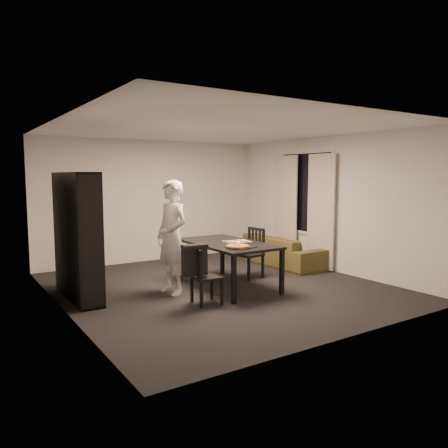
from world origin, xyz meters
TOP-DOWN VIEW (x-y plane):
  - room at (0.00, 0.00)m, footprint 5.01×5.51m
  - window_pane at (2.48, 0.60)m, footprint 0.02×1.40m
  - window_frame at (2.48, 0.60)m, footprint 0.03×1.52m
  - curtain_left at (2.40, 0.08)m, footprint 0.03×0.70m
  - curtain_right at (2.40, 1.12)m, footprint 0.03×0.70m
  - bookshelf at (-2.16, 0.60)m, footprint 0.35×1.50m
  - dining_table at (0.09, -0.09)m, footprint 1.00×1.81m
  - chair_left at (-0.76, -0.71)m, footprint 0.41×0.41m
  - chair_right at (0.87, 0.26)m, footprint 0.48×0.48m
  - draped_jacket at (-0.87, -0.70)m, footprint 0.38×0.19m
  - person at (-0.84, 0.06)m, footprint 0.52×0.71m
  - baking_tray at (-0.02, -0.65)m, footprint 0.47×0.41m
  - pepperoni_pizza at (-0.08, -0.64)m, footprint 0.35×0.35m
  - kitchen_towel at (0.27, -0.12)m, footprint 0.43×0.34m
  - pizza_slices at (0.23, -0.15)m, footprint 0.41×0.36m
  - sofa at (2.05, 0.85)m, footprint 0.81×2.08m

SIDE VIEW (x-z plane):
  - sofa at x=2.05m, z-range 0.00..0.61m
  - chair_left at x=-0.76m, z-range 0.06..0.88m
  - chair_right at x=0.87m, z-range 0.06..0.97m
  - draped_jacket at x=-0.87m, z-range 0.45..0.90m
  - dining_table at x=0.09m, z-range 0.31..1.06m
  - kitchen_towel at x=0.27m, z-range 0.75..0.76m
  - baking_tray at x=-0.02m, z-range 0.75..0.77m
  - pizza_slices at x=0.23m, z-range 0.76..0.78m
  - pepperoni_pizza at x=-0.08m, z-range 0.77..0.80m
  - person at x=-0.84m, z-range 0.00..1.78m
  - bookshelf at x=-2.16m, z-range 0.00..1.90m
  - curtain_left at x=2.40m, z-range 0.02..2.27m
  - curtain_right at x=2.40m, z-range 0.02..2.27m
  - room at x=0.00m, z-range 0.00..2.60m
  - window_pane at x=2.48m, z-range 0.70..2.30m
  - window_frame at x=2.48m, z-range 0.64..2.36m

